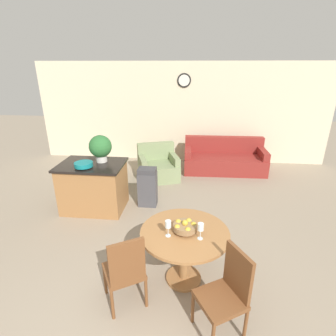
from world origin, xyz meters
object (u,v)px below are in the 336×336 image
(fruit_bowl, at_px, (185,226))
(wine_glass_left, at_px, (168,225))
(dining_chair_near_right, at_px, (227,290))
(kitchen_island, at_px, (94,186))
(trash_bin, at_px, (148,187))
(teal_bowl, at_px, (84,165))
(dining_table, at_px, (184,243))
(wine_glass_right, at_px, (201,228))
(armchair, at_px, (158,167))
(potted_plant, at_px, (100,147))
(couch, at_px, (224,160))
(dining_chair_near_left, at_px, (125,269))

(fruit_bowl, xyz_separation_m, wine_glass_left, (-0.19, -0.11, 0.08))
(dining_chair_near_right, relative_size, kitchen_island, 0.81)
(trash_bin, bearing_deg, teal_bowl, -157.49)
(dining_table, relative_size, wine_glass_right, 5.29)
(dining_chair_near_right, height_order, armchair, dining_chair_near_right)
(wine_glass_left, xyz_separation_m, armchair, (-0.59, 3.34, -0.61))
(dining_chair_near_right, height_order, wine_glass_right, dining_chair_near_right)
(potted_plant, height_order, couch, potted_plant)
(teal_bowl, distance_m, potted_plant, 0.45)
(armchair, bearing_deg, fruit_bowl, -95.58)
(wine_glass_left, xyz_separation_m, teal_bowl, (-1.65, 1.56, 0.09))
(kitchen_island, height_order, trash_bin, kitchen_island)
(wine_glass_right, bearing_deg, couch, 80.36)
(kitchen_island, bearing_deg, dining_table, -42.80)
(dining_chair_near_left, xyz_separation_m, wine_glass_left, (0.44, 0.35, 0.37))
(wine_glass_right, distance_m, kitchen_island, 2.69)
(dining_chair_near_left, height_order, fruit_bowl, dining_chair_near_left)
(armchair, bearing_deg, wine_glass_right, -93.17)
(couch, bearing_deg, wine_glass_left, -106.33)
(dining_chair_near_right, bearing_deg, trash_bin, -3.50)
(dining_chair_near_right, relative_size, wine_glass_right, 4.68)
(wine_glass_left, distance_m, teal_bowl, 2.27)
(dining_chair_near_left, bearing_deg, dining_table, 5.90)
(dining_chair_near_left, relative_size, fruit_bowl, 3.33)
(dining_table, relative_size, potted_plant, 2.16)
(wine_glass_right, bearing_deg, dining_chair_near_left, -157.63)
(wine_glass_right, relative_size, armchair, 0.18)
(trash_bin, xyz_separation_m, couch, (1.66, 2.01, -0.10))
(armchair, bearing_deg, dining_chair_near_right, -91.42)
(wine_glass_right, bearing_deg, kitchen_island, 137.93)
(kitchen_island, bearing_deg, dining_chair_near_left, -61.19)
(fruit_bowl, distance_m, trash_bin, 2.09)
(potted_plant, bearing_deg, couch, 40.05)
(kitchen_island, bearing_deg, couch, 40.16)
(dining_table, distance_m, potted_plant, 2.51)
(teal_bowl, bearing_deg, dining_chair_near_left, -57.54)
(dining_table, bearing_deg, armchair, 103.64)
(dining_chair_near_left, relative_size, kitchen_island, 0.81)
(dining_table, distance_m, wine_glass_left, 0.39)
(teal_bowl, height_order, trash_bin, teal_bowl)
(couch, bearing_deg, dining_chair_near_left, -110.50)
(couch, xyz_separation_m, armchair, (-1.65, -0.67, -0.01))
(dining_chair_near_left, xyz_separation_m, trash_bin, (-0.17, 2.34, -0.13))
(kitchen_island, height_order, couch, kitchen_island)
(dining_chair_near_left, distance_m, wine_glass_right, 0.95)
(potted_plant, xyz_separation_m, armchair, (0.85, 1.44, -0.91))
(dining_chair_near_right, xyz_separation_m, wine_glass_left, (-0.65, 0.52, 0.37))
(dining_chair_near_right, height_order, fruit_bowl, dining_chair_near_right)
(fruit_bowl, distance_m, wine_glass_left, 0.23)
(dining_table, xyz_separation_m, kitchen_island, (-1.79, 1.66, -0.11))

